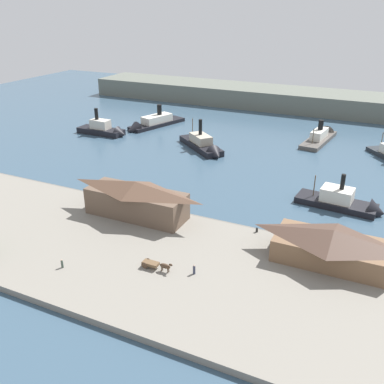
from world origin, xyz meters
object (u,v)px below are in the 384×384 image
object	(u,v)px
ferry_shed_east_terminal	(332,246)
ferry_approaching_east	(347,203)
ferry_moored_west	(204,146)
ferry_shed_customs_shed	(136,199)
pedestrian_standing_center	(194,270)
mooring_post_center_east	(89,193)
pedestrian_near_cart	(62,264)
ferry_near_quay	(151,124)
ferry_approaching_west	(322,136)
mooring_post_center_west	(257,230)
ferry_outer_harbor	(105,130)
horse_cart	(156,264)

from	to	relation	value
ferry_shed_east_terminal	ferry_approaching_east	bearing A→B (deg)	90.48
ferry_shed_east_terminal	ferry_moored_west	xyz separation A→B (m)	(-46.37, 49.87, -2.82)
ferry_shed_customs_shed	ferry_approaching_east	size ratio (longest dim) A/B	1.10
pedestrian_standing_center	ferry_shed_east_terminal	bearing A→B (deg)	34.60
ferry_approaching_east	mooring_post_center_east	bearing A→B (deg)	-159.53
ferry_shed_east_terminal	pedestrian_near_cart	distance (m)	46.99
ferry_near_quay	ferry_approaching_west	world-z (taller)	ferry_near_quay
ferry_approaching_west	mooring_post_center_west	bearing A→B (deg)	-89.98
pedestrian_standing_center	ferry_outer_harbor	bearing A→B (deg)	135.04
pedestrian_standing_center	pedestrian_near_cart	size ratio (longest dim) A/B	1.09
ferry_approaching_west	pedestrian_standing_center	bearing A→B (deg)	-93.24
ferry_shed_east_terminal	ferry_outer_harbor	size ratio (longest dim) A/B	1.07
horse_cart	ferry_near_quay	distance (m)	95.32
pedestrian_standing_center	ferry_approaching_west	world-z (taller)	ferry_approaching_west
pedestrian_standing_center	ferry_moored_west	world-z (taller)	ferry_moored_west
ferry_shed_customs_shed	pedestrian_near_cart	bearing A→B (deg)	-93.11
mooring_post_center_east	ferry_outer_harbor	world-z (taller)	ferry_outer_harbor
ferry_approaching_east	horse_cart	bearing A→B (deg)	-122.71
ferry_moored_west	horse_cart	bearing A→B (deg)	-73.14
horse_cart	ferry_outer_harbor	distance (m)	88.74
ferry_shed_customs_shed	mooring_post_center_west	bearing A→B (deg)	9.09
pedestrian_near_cart	ferry_near_quay	size ratio (longest dim) A/B	0.06
pedestrian_near_cart	mooring_post_center_west	size ratio (longest dim) A/B	1.80
ferry_approaching_east	ferry_approaching_west	bearing A→B (deg)	105.67
pedestrian_standing_center	mooring_post_center_west	distance (m)	19.09
ferry_shed_customs_shed	ferry_approaching_west	world-z (taller)	ferry_shed_customs_shed
pedestrian_standing_center	ferry_near_quay	size ratio (longest dim) A/B	0.07
pedestrian_standing_center	pedestrian_near_cart	xyz separation A→B (m)	(-21.40, -8.04, -0.06)
ferry_shed_east_terminal	ferry_near_quay	bearing A→B (deg)	138.67
ferry_shed_east_terminal	pedestrian_near_cart	bearing A→B (deg)	-152.17
ferry_approaching_west	ferry_approaching_east	bearing A→B (deg)	-74.33
pedestrian_standing_center	ferry_moored_west	distance (m)	68.93
pedestrian_near_cart	ferry_approaching_west	size ratio (longest dim) A/B	0.06
ferry_shed_east_terminal	horse_cart	distance (m)	30.81
ferry_near_quay	ferry_moored_west	size ratio (longest dim) A/B	1.26
pedestrian_near_cart	ferry_approaching_west	bearing A→B (deg)	75.09
mooring_post_center_west	mooring_post_center_east	bearing A→B (deg)	179.64
ferry_shed_east_terminal	pedestrian_near_cart	world-z (taller)	ferry_shed_east_terminal
mooring_post_center_east	ferry_moored_west	distance (m)	46.20
ferry_shed_east_terminal	mooring_post_center_west	distance (m)	15.76
ferry_shed_customs_shed	ferry_approaching_west	distance (m)	81.75
mooring_post_center_west	ferry_approaching_west	bearing A→B (deg)	90.02
pedestrian_standing_center	horse_cart	bearing A→B (deg)	-166.85
mooring_post_center_west	ferry_near_quay	distance (m)	86.70
horse_cart	ferry_outer_harbor	xyz separation A→B (m)	(-58.66, 66.58, -0.45)
ferry_outer_harbor	horse_cart	bearing A→B (deg)	-48.62
ferry_approaching_east	ferry_near_quay	world-z (taller)	ferry_approaching_east
pedestrian_standing_center	ferry_outer_harbor	xyz separation A→B (m)	(-65.16, 65.06, -0.33)
pedestrian_near_cart	ferry_near_quay	bearing A→B (deg)	111.07
ferry_shed_customs_shed	horse_cart	size ratio (longest dim) A/B	3.83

